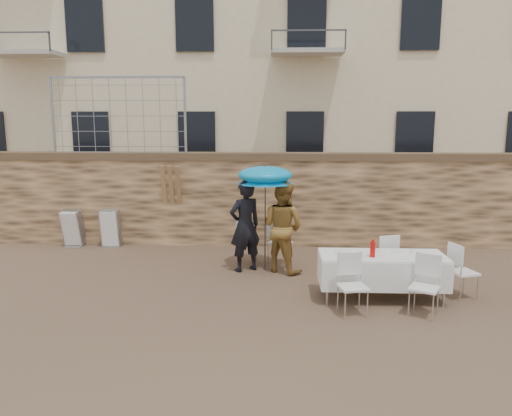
{
  "coord_description": "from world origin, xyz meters",
  "views": [
    {
      "loc": [
        0.78,
        -6.93,
        3.04
      ],
      "look_at": [
        0.4,
        2.2,
        1.4
      ],
      "focal_mm": 35.0,
      "sensor_mm": 36.0,
      "label": 1
    }
  ],
  "objects_px": {
    "banquet_table": "(382,257)",
    "table_chair_back": "(384,259)",
    "man_suit": "(245,226)",
    "table_chair_front_right": "(424,286)",
    "chair_stack_left": "(76,226)",
    "chair_stack_right": "(112,227)",
    "table_chair_front_left": "(353,285)",
    "woman_dress": "(283,227)",
    "couple_chair_right": "(280,241)",
    "umbrella": "(265,178)",
    "couple_chair_left": "(247,241)",
    "soda_bottle": "(373,249)",
    "table_chair_side": "(463,271)"
  },
  "relations": [
    {
      "from": "banquet_table",
      "to": "table_chair_back",
      "type": "xyz_separation_m",
      "value": [
        0.2,
        0.8,
        -0.25
      ]
    },
    {
      "from": "man_suit",
      "to": "table_chair_front_right",
      "type": "xyz_separation_m",
      "value": [
        2.93,
        -2.24,
        -0.44
      ]
    },
    {
      "from": "banquet_table",
      "to": "table_chair_back",
      "type": "relative_size",
      "value": 2.19
    },
    {
      "from": "banquet_table",
      "to": "chair_stack_left",
      "type": "xyz_separation_m",
      "value": [
        -6.67,
        3.4,
        -0.27
      ]
    },
    {
      "from": "table_chair_back",
      "to": "chair_stack_right",
      "type": "bearing_deg",
      "value": -39.93
    },
    {
      "from": "table_chair_front_left",
      "to": "man_suit",
      "type": "bearing_deg",
      "value": 117.09
    },
    {
      "from": "table_chair_front_right",
      "to": "chair_stack_right",
      "type": "bearing_deg",
      "value": 175.67
    },
    {
      "from": "woman_dress",
      "to": "couple_chair_right",
      "type": "xyz_separation_m",
      "value": [
        -0.05,
        0.55,
        -0.43
      ]
    },
    {
      "from": "couple_chair_right",
      "to": "table_chair_front_right",
      "type": "xyz_separation_m",
      "value": [
        2.23,
        -2.79,
        0.0
      ]
    },
    {
      "from": "umbrella",
      "to": "banquet_table",
      "type": "relative_size",
      "value": 0.95
    },
    {
      "from": "man_suit",
      "to": "couple_chair_right",
      "type": "bearing_deg",
      "value": -173.47
    },
    {
      "from": "couple_chair_left",
      "to": "couple_chair_right",
      "type": "distance_m",
      "value": 0.7
    },
    {
      "from": "table_chair_back",
      "to": "chair_stack_left",
      "type": "distance_m",
      "value": 7.35
    },
    {
      "from": "table_chair_front_right",
      "to": "chair_stack_left",
      "type": "distance_m",
      "value": 8.29
    },
    {
      "from": "table_chair_back",
      "to": "chair_stack_left",
      "type": "height_order",
      "value": "table_chair_back"
    },
    {
      "from": "soda_bottle",
      "to": "man_suit",
      "type": "bearing_deg",
      "value": 143.62
    },
    {
      "from": "table_chair_front_right",
      "to": "table_chair_back",
      "type": "xyz_separation_m",
      "value": [
        -0.3,
        1.55,
        0.0
      ]
    },
    {
      "from": "man_suit",
      "to": "table_chair_front_right",
      "type": "height_order",
      "value": "man_suit"
    },
    {
      "from": "soda_bottle",
      "to": "table_chair_back",
      "type": "bearing_deg",
      "value": 67.17
    },
    {
      "from": "woman_dress",
      "to": "umbrella",
      "type": "xyz_separation_m",
      "value": [
        -0.35,
        0.1,
        0.96
      ]
    },
    {
      "from": "man_suit",
      "to": "woman_dress",
      "type": "distance_m",
      "value": 0.75
    },
    {
      "from": "table_chair_front_left",
      "to": "table_chair_side",
      "type": "xyz_separation_m",
      "value": [
        2.0,
        0.85,
        0.0
      ]
    },
    {
      "from": "banquet_table",
      "to": "table_chair_back",
      "type": "distance_m",
      "value": 0.86
    },
    {
      "from": "table_chair_back",
      "to": "chair_stack_left",
      "type": "relative_size",
      "value": 1.04
    },
    {
      "from": "man_suit",
      "to": "woman_dress",
      "type": "relative_size",
      "value": 1.01
    },
    {
      "from": "table_chair_front_right",
      "to": "chair_stack_left",
      "type": "bearing_deg",
      "value": 179.11
    },
    {
      "from": "woman_dress",
      "to": "table_chair_front_right",
      "type": "relative_size",
      "value": 1.91
    },
    {
      "from": "couple_chair_right",
      "to": "soda_bottle",
      "type": "height_order",
      "value": "soda_bottle"
    },
    {
      "from": "woman_dress",
      "to": "table_chair_side",
      "type": "relative_size",
      "value": 1.91
    },
    {
      "from": "woman_dress",
      "to": "couple_chair_left",
      "type": "bearing_deg",
      "value": -1.4
    },
    {
      "from": "woman_dress",
      "to": "soda_bottle",
      "type": "height_order",
      "value": "woman_dress"
    },
    {
      "from": "soda_bottle",
      "to": "table_chair_side",
      "type": "bearing_deg",
      "value": 8.88
    },
    {
      "from": "chair_stack_left",
      "to": "chair_stack_right",
      "type": "relative_size",
      "value": 1.0
    },
    {
      "from": "umbrella",
      "to": "table_chair_side",
      "type": "distance_m",
      "value": 3.99
    },
    {
      "from": "umbrella",
      "to": "soda_bottle",
      "type": "height_order",
      "value": "umbrella"
    },
    {
      "from": "couple_chair_right",
      "to": "chair_stack_right",
      "type": "xyz_separation_m",
      "value": [
        -4.04,
        1.36,
        -0.02
      ]
    },
    {
      "from": "soda_bottle",
      "to": "umbrella",
      "type": "bearing_deg",
      "value": 136.38
    },
    {
      "from": "couple_chair_right",
      "to": "chair_stack_left",
      "type": "bearing_deg",
      "value": 17.37
    },
    {
      "from": "chair_stack_left",
      "to": "table_chair_front_right",
      "type": "bearing_deg",
      "value": -30.08
    },
    {
      "from": "woman_dress",
      "to": "table_chair_back",
      "type": "xyz_separation_m",
      "value": [
        1.88,
        -0.69,
        -0.43
      ]
    },
    {
      "from": "banquet_table",
      "to": "chair_stack_left",
      "type": "relative_size",
      "value": 2.28
    },
    {
      "from": "soda_bottle",
      "to": "table_chair_front_left",
      "type": "distance_m",
      "value": 0.84
    },
    {
      "from": "table_chair_front_right",
      "to": "chair_stack_right",
      "type": "distance_m",
      "value": 7.52
    },
    {
      "from": "couple_chair_left",
      "to": "table_chair_front_right",
      "type": "relative_size",
      "value": 1.0
    },
    {
      "from": "banquet_table",
      "to": "chair_stack_right",
      "type": "height_order",
      "value": "chair_stack_right"
    },
    {
      "from": "table_chair_side",
      "to": "chair_stack_right",
      "type": "bearing_deg",
      "value": 48.06
    },
    {
      "from": "woman_dress",
      "to": "chair_stack_left",
      "type": "distance_m",
      "value": 5.37
    },
    {
      "from": "table_chair_front_left",
      "to": "table_chair_side",
      "type": "bearing_deg",
      "value": 10.93
    },
    {
      "from": "table_chair_front_right",
      "to": "woman_dress",
      "type": "bearing_deg",
      "value": 163.36
    },
    {
      "from": "table_chair_front_right",
      "to": "table_chair_side",
      "type": "distance_m",
      "value": 1.24
    }
  ]
}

